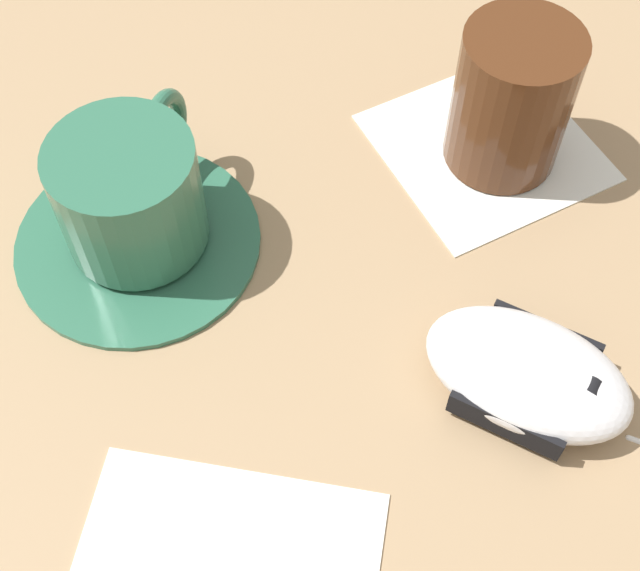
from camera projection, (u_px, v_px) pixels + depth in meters
ground_plane at (383, 296)px, 0.52m from camera, size 3.00×3.00×0.00m
saucer at (138, 240)px, 0.54m from camera, size 0.15×0.15×0.01m
coffee_cup at (131, 192)px, 0.51m from camera, size 0.10×0.10×0.07m
computer_mouse at (528, 373)px, 0.48m from camera, size 0.13×0.12×0.04m
napkin_under_glass at (486, 147)px, 0.58m from camera, size 0.13×0.13×0.00m
drinking_glass at (512, 100)px, 0.54m from camera, size 0.07×0.07×0.10m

